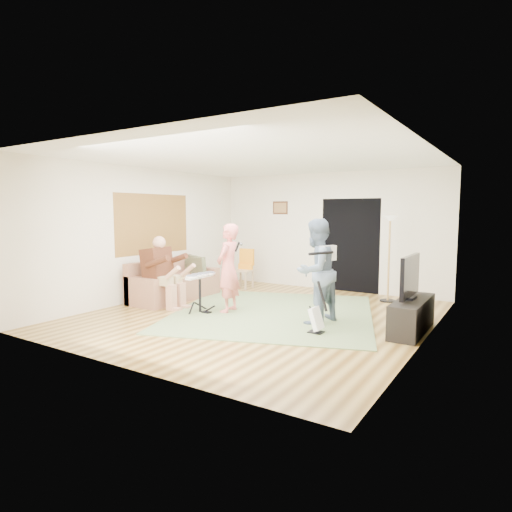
% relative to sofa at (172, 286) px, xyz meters
% --- Properties ---
extents(floor, '(6.00, 6.00, 0.00)m').
position_rel_sofa_xyz_m(floor, '(2.29, -0.24, -0.27)').
color(floor, brown).
rests_on(floor, ground).
extents(walls, '(5.50, 6.00, 2.70)m').
position_rel_sofa_xyz_m(walls, '(2.29, -0.24, 1.08)').
color(walls, silver).
rests_on(walls, floor).
extents(ceiling, '(6.00, 6.00, 0.00)m').
position_rel_sofa_xyz_m(ceiling, '(2.29, -0.24, 2.43)').
color(ceiling, white).
rests_on(ceiling, walls).
extents(window_blinds, '(0.00, 2.05, 2.05)m').
position_rel_sofa_xyz_m(window_blinds, '(-0.45, -0.04, 1.28)').
color(window_blinds, olive).
rests_on(window_blinds, walls).
extents(doorway, '(2.10, 0.00, 2.10)m').
position_rel_sofa_xyz_m(doorway, '(2.84, 2.75, 0.78)').
color(doorway, black).
rests_on(doorway, walls).
extents(picture_frame, '(0.42, 0.03, 0.32)m').
position_rel_sofa_xyz_m(picture_frame, '(1.04, 2.75, 1.63)').
color(picture_frame, '#3F2314').
rests_on(picture_frame, walls).
extents(area_rug, '(4.43, 4.54, 0.02)m').
position_rel_sofa_xyz_m(area_rug, '(2.41, 0.03, -0.26)').
color(area_rug, '#63794A').
rests_on(area_rug, floor).
extents(sofa, '(0.82, 2.00, 0.81)m').
position_rel_sofa_xyz_m(sofa, '(0.00, 0.00, 0.00)').
color(sofa, '#9A674D').
rests_on(sofa, floor).
extents(drummer, '(0.88, 0.49, 1.35)m').
position_rel_sofa_xyz_m(drummer, '(0.42, -0.65, 0.26)').
color(drummer, '#4D2515').
rests_on(drummer, sofa).
extents(drum_kit, '(0.39, 0.70, 0.72)m').
position_rel_sofa_xyz_m(drum_kit, '(1.29, -0.65, 0.05)').
color(drum_kit, black).
rests_on(drum_kit, floor).
extents(singer, '(0.47, 0.64, 1.60)m').
position_rel_sofa_xyz_m(singer, '(1.69, -0.33, 0.53)').
color(singer, '#E46B63').
rests_on(singer, floor).
extents(microphone, '(0.06, 0.06, 0.24)m').
position_rel_sofa_xyz_m(microphone, '(1.89, -0.33, 0.92)').
color(microphone, black).
rests_on(microphone, singer).
extents(guitarist, '(0.82, 0.96, 1.70)m').
position_rel_sofa_xyz_m(guitarist, '(3.33, -0.19, 0.58)').
color(guitarist, slate).
rests_on(guitarist, floor).
extents(guitar_held, '(0.32, 0.60, 0.26)m').
position_rel_sofa_xyz_m(guitar_held, '(3.53, -0.19, 0.89)').
color(guitar_held, silver).
rests_on(guitar_held, guitarist).
extents(guitar_spare, '(0.29, 0.26, 0.80)m').
position_rel_sofa_xyz_m(guitar_spare, '(3.61, -0.75, -0.04)').
color(guitar_spare, black).
rests_on(guitar_spare, floor).
extents(torchiere_lamp, '(0.31, 0.31, 1.72)m').
position_rel_sofa_xyz_m(torchiere_lamp, '(3.88, 2.12, 0.91)').
color(torchiere_lamp, black).
rests_on(torchiere_lamp, floor).
extents(dining_chair, '(0.41, 0.43, 0.93)m').
position_rel_sofa_xyz_m(dining_chair, '(0.58, 1.83, 0.06)').
color(dining_chair, tan).
rests_on(dining_chair, floor).
extents(tv_cabinet, '(0.40, 1.40, 0.50)m').
position_rel_sofa_xyz_m(tv_cabinet, '(4.79, 0.09, -0.02)').
color(tv_cabinet, black).
rests_on(tv_cabinet, floor).
extents(television, '(0.06, 0.99, 0.63)m').
position_rel_sofa_xyz_m(television, '(4.74, 0.09, 0.58)').
color(television, black).
rests_on(television, tv_cabinet).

